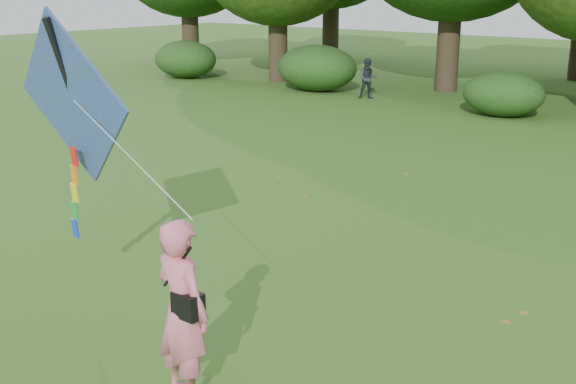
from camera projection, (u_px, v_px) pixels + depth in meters
The scene contains 6 objects.
ground at pixel (220, 367), 8.16m from camera, with size 100.00×100.00×0.00m, color #265114.
man_kite_flyer at pixel (183, 311), 7.31m from camera, with size 0.72×0.47×1.97m, color #E76C85.
bystander_left at pixel (368, 79), 26.55m from camera, with size 0.72×0.56×1.48m, color #272D34.
crossbody_bag at pixel (188, 304), 7.18m from camera, with size 0.43×0.20×0.74m.
flying_kite at pixel (73, 102), 9.34m from camera, with size 4.44×1.42×3.13m.
fallen_leaves at pixel (464, 243), 12.00m from camera, with size 9.43×12.61×0.01m.
Camera 1 is at (5.19, -5.15, 4.21)m, focal length 45.00 mm.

